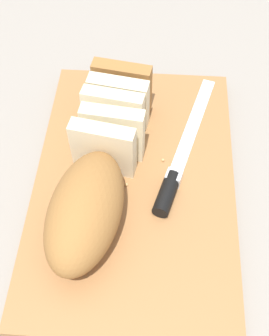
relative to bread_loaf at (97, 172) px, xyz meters
name	(u,v)px	position (x,y,z in m)	size (l,w,h in m)	color
ground_plane	(134,188)	(0.02, -0.05, -0.07)	(3.00, 3.00, 0.00)	gray
cutting_board	(134,184)	(0.02, -0.05, -0.06)	(0.47, 0.30, 0.02)	#9E6B3D
bread_loaf	(97,172)	(0.00, 0.00, 0.00)	(0.35, 0.14, 0.09)	#996633
bread_knife	(174,174)	(0.03, -0.11, -0.04)	(0.29, 0.10, 0.02)	silver
crumb_near_knife	(87,189)	(0.00, 0.02, -0.04)	(0.01, 0.01, 0.01)	tan
crumb_near_loaf	(127,185)	(0.01, -0.04, -0.04)	(0.00, 0.00, 0.00)	tan
crumb_stray_left	(163,160)	(0.06, -0.09, -0.04)	(0.00, 0.00, 0.00)	tan
crumb_stray_right	(102,159)	(0.05, 0.00, -0.04)	(0.01, 0.01, 0.01)	tan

